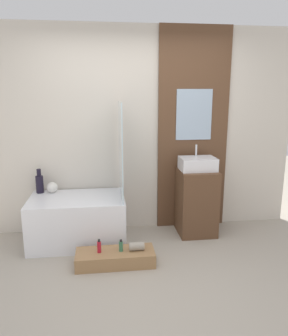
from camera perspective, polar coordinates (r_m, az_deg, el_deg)
ground_plane at (r=3.20m, az=1.63°, el=-21.10°), size 12.00×12.00×0.00m
wall_tiled_back at (r=4.24m, az=-1.56°, el=6.40°), size 4.20×0.06×2.60m
wall_wood_accent at (r=4.33m, az=8.54°, el=6.53°), size 0.92×0.04×2.60m
bathtub at (r=4.09m, az=-11.45°, el=-8.83°), size 1.13×0.71×0.57m
glass_shower_screen at (r=3.83m, az=-4.07°, el=3.04°), size 0.01×0.63×1.12m
wooden_step_bench at (r=3.63m, az=-5.02°, el=-15.30°), size 0.83×0.32×0.15m
vanity_cabinet at (r=4.28m, az=9.08°, el=-5.82°), size 0.46×0.48×0.84m
sink at (r=4.15m, az=9.33°, el=0.74°), size 0.44×0.31×0.31m
vase_tall_dark at (r=4.27m, az=-17.73°, el=-2.52°), size 0.09×0.09×0.30m
vase_round_light at (r=4.24m, az=-15.71°, el=-3.28°), size 0.13×0.13×0.13m
bottle_soap_primary at (r=3.56m, az=-7.82°, el=-13.40°), size 0.04×0.04×0.15m
bottle_soap_secondary at (r=3.57m, az=-4.03°, el=-13.39°), size 0.04×0.04×0.13m
towel_roll at (r=3.59m, az=-1.29°, el=-13.45°), size 0.16×0.09×0.09m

